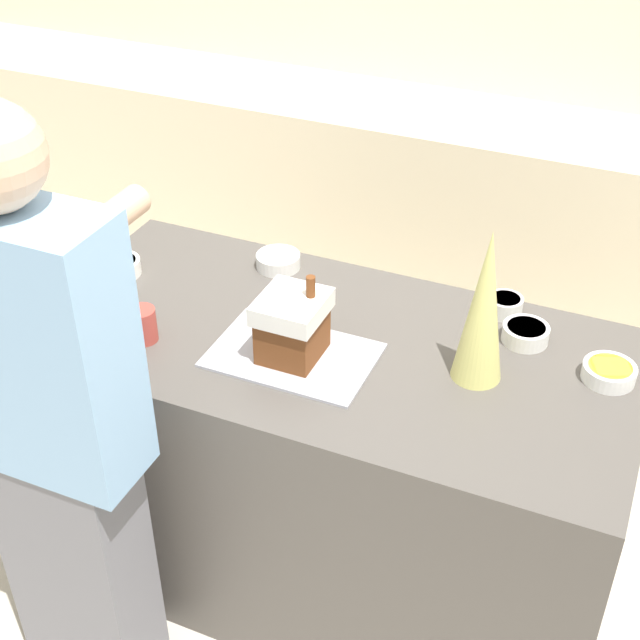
% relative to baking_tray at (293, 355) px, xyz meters
% --- Properties ---
extents(ground_plane, '(12.00, 12.00, 0.00)m').
position_rel_baking_tray_xyz_m(ground_plane, '(0.07, 0.10, -0.91)').
color(ground_plane, beige).
extents(wall_back, '(8.00, 0.05, 2.60)m').
position_rel_baking_tray_xyz_m(wall_back, '(0.07, 2.11, 0.39)').
color(wall_back, beige).
rests_on(wall_back, ground_plane).
extents(back_cabinet_block, '(6.00, 0.60, 0.91)m').
position_rel_baking_tray_xyz_m(back_cabinet_block, '(0.07, 1.78, -0.45)').
color(back_cabinet_block, beige).
rests_on(back_cabinet_block, ground_plane).
extents(kitchen_island, '(1.65, 0.80, 0.90)m').
position_rel_baking_tray_xyz_m(kitchen_island, '(0.07, 0.10, -0.46)').
color(kitchen_island, '#514C47').
rests_on(kitchen_island, ground_plane).
extents(baking_tray, '(0.43, 0.29, 0.01)m').
position_rel_baking_tray_xyz_m(baking_tray, '(0.00, 0.00, 0.00)').
color(baking_tray, '#B2B2BC').
rests_on(baking_tray, kitchen_island).
extents(gingerbread_house, '(0.16, 0.18, 0.23)m').
position_rel_baking_tray_xyz_m(gingerbread_house, '(0.00, 0.00, 0.10)').
color(gingerbread_house, brown).
rests_on(gingerbread_house, baking_tray).
extents(decorative_tree, '(0.13, 0.13, 0.42)m').
position_rel_baking_tray_xyz_m(decorative_tree, '(0.46, 0.11, 0.21)').
color(decorative_tree, '#DBD675').
rests_on(decorative_tree, kitchen_island).
extents(candy_bowl_beside_tree, '(0.13, 0.13, 0.05)m').
position_rel_baking_tray_xyz_m(candy_bowl_beside_tree, '(0.54, 0.31, 0.02)').
color(candy_bowl_beside_tree, white).
rests_on(candy_bowl_beside_tree, kitchen_island).
extents(candy_bowl_center_rear, '(0.13, 0.13, 0.04)m').
position_rel_baking_tray_xyz_m(candy_bowl_center_rear, '(-0.23, 0.39, 0.02)').
color(candy_bowl_center_rear, white).
rests_on(candy_bowl_center_rear, kitchen_island).
extents(candy_bowl_near_tray_left, '(0.14, 0.14, 0.04)m').
position_rel_baking_tray_xyz_m(candy_bowl_near_tray_left, '(0.78, 0.23, 0.02)').
color(candy_bowl_near_tray_left, white).
rests_on(candy_bowl_near_tray_left, kitchen_island).
extents(candy_bowl_behind_tray, '(0.13, 0.13, 0.05)m').
position_rel_baking_tray_xyz_m(candy_bowl_behind_tray, '(-0.66, 0.17, 0.02)').
color(candy_bowl_behind_tray, white).
rests_on(candy_bowl_behind_tray, kitchen_island).
extents(candy_bowl_front_corner, '(0.10, 0.10, 0.05)m').
position_rel_baking_tray_xyz_m(candy_bowl_front_corner, '(0.46, 0.42, 0.02)').
color(candy_bowl_front_corner, silver).
rests_on(candy_bowl_front_corner, kitchen_island).
extents(mug, '(0.08, 0.08, 0.10)m').
position_rel_baking_tray_xyz_m(mug, '(-0.40, -0.09, 0.04)').
color(mug, '#B24238').
rests_on(mug, kitchen_island).
extents(person, '(0.45, 0.56, 1.72)m').
position_rel_baking_tray_xyz_m(person, '(-0.39, -0.50, -0.02)').
color(person, slate).
rests_on(person, ground_plane).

